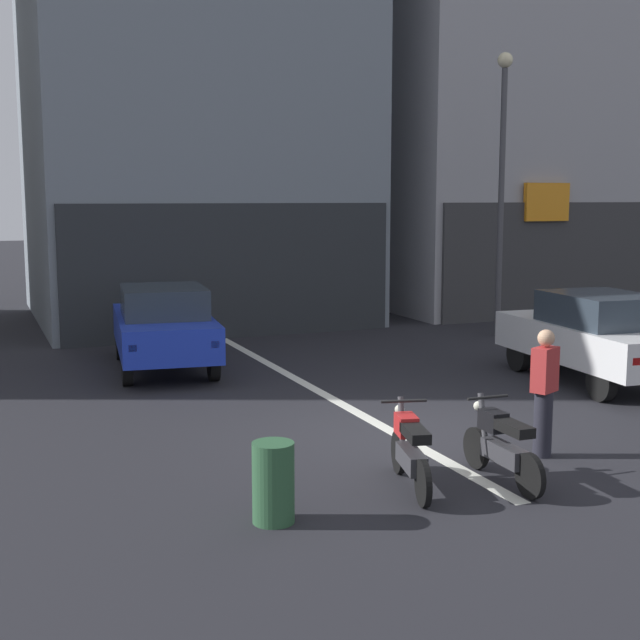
{
  "coord_description": "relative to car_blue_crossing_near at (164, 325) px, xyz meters",
  "views": [
    {
      "loc": [
        -5.49,
        -10.45,
        3.34
      ],
      "look_at": [
        -0.36,
        2.0,
        1.4
      ],
      "focal_mm": 47.94,
      "sensor_mm": 36.0,
      "label": 1
    }
  ],
  "objects": [
    {
      "name": "ground_plane",
      "position": [
        2.07,
        -5.84,
        -0.89
      ],
      "size": [
        120.0,
        120.0,
        0.0
      ],
      "primitive_type": "plane",
      "color": "#232328"
    },
    {
      "name": "lane_centre_line",
      "position": [
        2.07,
        0.16,
        -0.88
      ],
      "size": [
        0.2,
        18.0,
        0.01
      ],
      "primitive_type": "cube",
      "color": "silver",
      "rests_on": "ground"
    },
    {
      "name": "building_mid_block",
      "position": [
        2.37,
        7.6,
        6.46
      ],
      "size": [
        8.37,
        8.84,
        14.71
      ],
      "color": "gray",
      "rests_on": "ground"
    },
    {
      "name": "building_far_right",
      "position": [
        13.09,
        7.6,
        8.18
      ],
      "size": [
        10.48,
        9.04,
        18.15
      ],
      "color": "#9E9EA3",
      "rests_on": "ground"
    },
    {
      "name": "car_blue_crossing_near",
      "position": [
        0.0,
        0.0,
        0.0
      ],
      "size": [
        2.24,
        4.28,
        1.64
      ],
      "color": "black",
      "rests_on": "ground"
    },
    {
      "name": "car_white_parked_kerbside",
      "position": [
        6.98,
        -4.14,
        0.0
      ],
      "size": [
        2.09,
        4.23,
        1.64
      ],
      "color": "black",
      "rests_on": "ground"
    },
    {
      "name": "car_red_down_street",
      "position": [
        3.5,
        5.37,
        0.0
      ],
      "size": [
        2.25,
        4.29,
        1.64
      ],
      "color": "black",
      "rests_on": "ground"
    },
    {
      "name": "street_lamp",
      "position": [
        8.38,
        1.05,
        3.19
      ],
      "size": [
        0.36,
        0.36,
        6.68
      ],
      "color": "#47474C",
      "rests_on": "ground"
    },
    {
      "name": "motorcycle_red_row_leftmost",
      "position": [
        1.16,
        -7.9,
        -0.43
      ],
      "size": [
        0.59,
        1.64,
        0.98
      ],
      "color": "black",
      "rests_on": "ground"
    },
    {
      "name": "motorcycle_black_row_left_mid",
      "position": [
        2.25,
        -8.12,
        -0.43
      ],
      "size": [
        0.55,
        1.67,
        0.98
      ],
      "color": "black",
      "rests_on": "ground"
    },
    {
      "name": "person_by_motorcycles",
      "position": [
        3.34,
        -7.46,
        -0.03
      ],
      "size": [
        0.42,
        0.35,
        1.67
      ],
      "color": "#23232D",
      "rests_on": "ground"
    },
    {
      "name": "trash_bin",
      "position": [
        -0.64,
        -8.28,
        -0.46
      ],
      "size": [
        0.44,
        0.44,
        0.85
      ],
      "primitive_type": "cylinder",
      "color": "#2D5938",
      "rests_on": "ground"
    }
  ]
}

